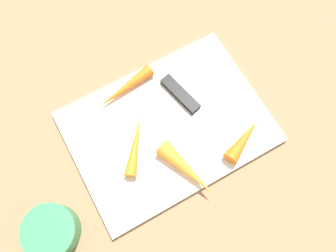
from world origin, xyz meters
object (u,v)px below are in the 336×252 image
Objects in this scene: cutting_board at (168,127)px; knife at (185,99)px; carrot_shortest at (244,140)px; carrot_long at (187,170)px; carrot_longest at (124,88)px; carrot_short at (135,145)px; small_bowl at (51,231)px.

knife reaches higher than cutting_board.
carrot_shortest is 0.76× the size of carrot_long.
carrot_shortest is (0.14, -0.20, 0.00)m from carrot_longest.
knife is at bearing 131.40° from carrot_longest.
carrot_short is 1.27× the size of small_bowl.
cutting_board is 0.14m from carrot_shortest.
knife is 1.59× the size of carrot_longest.
small_bowl is at bearing 152.86° from carrot_shortest.
cutting_board is 0.27m from small_bowl.
carrot_long reaches higher than carrot_shortest.
carrot_short is (-0.12, -0.04, 0.01)m from knife.
carrot_shortest reaches higher than carrot_short.
knife is 1.65× the size of carrot_long.
small_bowl is (-0.26, -0.07, 0.02)m from cutting_board.
carrot_longest is at bearing 19.81° from carrot_short.
carrot_short reaches higher than knife.
carrot_short is (-0.07, -0.01, 0.02)m from cutting_board.
small_bowl reaches higher than knife.
knife is 1.75× the size of carrot_short.
carrot_longest is (-0.09, 0.07, 0.01)m from knife.
small_bowl reaches higher than carrot_short.
carrot_long reaches higher than carrot_short.
carrot_shortest reaches higher than cutting_board.
knife is at bearing 133.27° from carrot_long.
carrot_longest is (-0.04, 0.10, 0.02)m from cutting_board.
knife is (0.05, 0.03, 0.01)m from cutting_board.
knife is 0.33m from small_bowl.
small_bowl is (-0.31, -0.10, 0.00)m from knife.
small_bowl reaches higher than carrot_longest.
carrot_longest is at bearing 37.49° from small_bowl.
knife is at bearing 29.02° from cutting_board.
cutting_board is at bearing 100.06° from carrot_longest.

